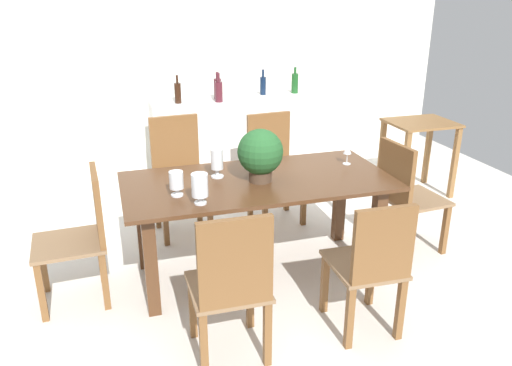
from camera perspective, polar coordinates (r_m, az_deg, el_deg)
ground_plane at (r=4.14m, az=-0.19°, el=-9.15°), size 7.04×7.04×0.00m
back_wall at (r=6.17m, az=-7.36°, el=13.56°), size 6.40×0.10×2.60m
dining_table at (r=3.78m, az=0.20°, el=-1.39°), size 1.97×0.94×0.77m
chair_head_end at (r=3.70m, az=-18.78°, el=-5.10°), size 0.50×0.48×0.95m
chair_foot_end at (r=4.33m, az=16.32°, el=-0.95°), size 0.50×0.50×0.95m
chair_far_left at (r=4.59m, az=-8.71°, el=1.48°), size 0.50×0.48×1.04m
chair_far_right at (r=4.78m, az=1.84°, el=2.33°), size 0.50×0.48×1.00m
chair_near_left at (r=2.91m, az=-2.75°, el=-11.09°), size 0.45×0.46×0.98m
chair_near_right at (r=3.22m, az=12.84°, el=-8.74°), size 0.43×0.48×0.93m
flower_centerpiece at (r=3.63m, az=0.49°, el=3.34°), size 0.33×0.33×0.39m
crystal_vase_left at (r=3.75m, az=-4.40°, el=2.51°), size 0.09×0.09×0.22m
crystal_vase_center_near at (r=3.44m, az=-8.92°, el=0.19°), size 0.10×0.10×0.17m
crystal_vase_right at (r=3.29m, az=-6.32°, el=-0.35°), size 0.11×0.11×0.21m
wine_glass at (r=4.09m, az=10.22°, el=3.65°), size 0.06×0.06×0.16m
kitchen_counter at (r=5.63m, az=-2.05°, el=4.60°), size 1.85×0.52×0.99m
wine_bottle_amber at (r=5.29m, az=-4.19°, el=10.23°), size 0.08×0.08×0.29m
wine_bottle_green at (r=5.28m, az=-8.76°, el=9.99°), size 0.07×0.07×0.28m
wine_bottle_clear at (r=5.65m, az=0.79°, el=10.91°), size 0.06×0.06×0.27m
wine_bottle_tall at (r=5.44m, az=-4.33°, el=10.56°), size 0.08×0.08×0.28m
wine_bottle_dark at (r=5.76m, az=4.37°, el=11.15°), size 0.07×0.07×0.28m
side_table at (r=5.62m, az=17.83°, el=4.66°), size 0.66×0.55×0.79m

